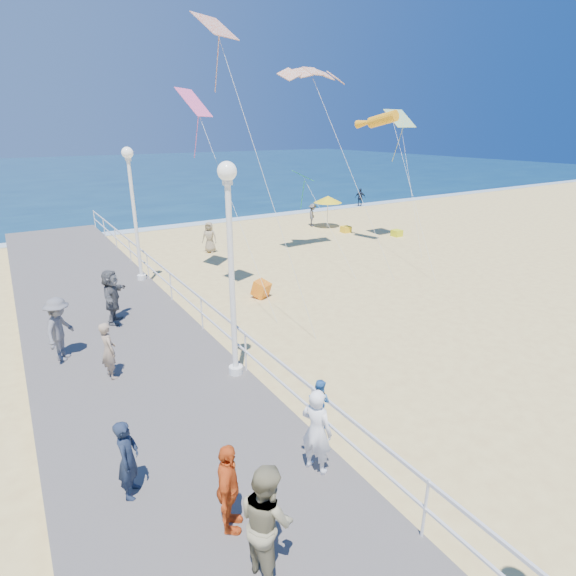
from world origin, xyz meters
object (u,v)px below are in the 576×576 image
spectator_5 (112,296)px  beach_walker_a (313,215)px  spectator_6 (109,350)px  beach_walker_c (209,237)px  beach_walker_b (360,198)px  spectator_2 (60,329)px  beach_chair_left (397,233)px  toddler_held (319,402)px  spectator_3 (228,489)px  woman_holding_toddler (317,431)px  beach_chair_right (346,229)px  lamp_post_mid (231,252)px  spectator_1 (267,520)px  beach_umbrella (328,199)px  lamp_post_far (133,201)px  box_kite (261,291)px  spectator_0 (128,459)px

spectator_5 → beach_walker_a: size_ratio=1.17×
spectator_6 → beach_walker_c: (7.46, 11.41, -0.32)m
beach_walker_b → spectator_2: bearing=68.5°
beach_walker_c → beach_chair_left: size_ratio=3.02×
toddler_held → spectator_3: bearing=80.3°
woman_holding_toddler → beach_walker_b: woman_holding_toddler is taller
beach_chair_right → beach_walker_b: bearing=44.3°
spectator_6 → beach_walker_a: bearing=-57.9°
lamp_post_mid → spectator_6: 4.03m
spectator_1 → beach_chair_left: size_ratio=3.30×
beach_umbrella → beach_chair_right: beach_umbrella is taller
lamp_post_far → beach_umbrella: bearing=22.1°
beach_chair_left → box_kite: bearing=-158.3°
beach_walker_c → box_kite: beach_walker_c is taller
woman_holding_toddler → spectator_1: size_ratio=0.93×
toddler_held → spectator_3: size_ratio=0.59×
spectator_0 → spectator_2: bearing=33.7°
beach_walker_b → spectator_0: bearing=77.3°
beach_walker_b → beach_umbrella: (-7.55, -5.42, 1.14)m
spectator_0 → beach_walker_b: (24.75, 22.77, -0.37)m
spectator_1 → beach_walker_c: bearing=-25.4°
lamp_post_far → beach_walker_a: size_ratio=3.47×
spectator_2 → spectator_1: bearing=-136.0°
woman_holding_toddler → beach_walker_c: woman_holding_toddler is taller
woman_holding_toddler → spectator_0: woman_holding_toddler is taller
lamp_post_mid → woman_holding_toddler: lamp_post_mid is taller
box_kite → toddler_held: bearing=-139.8°
woman_holding_toddler → spectator_3: 1.94m
spectator_6 → beach_chair_right: bearing=-65.1°
spectator_0 → beach_chair_right: size_ratio=2.67×
toddler_held → spectator_5: (-1.82, 8.81, -0.42)m
lamp_post_far → beach_walker_c: bearing=39.9°
box_kite → beach_walker_a: bearing=19.5°
spectator_6 → beach_walker_b: 30.49m
spectator_1 → spectator_3: size_ratio=1.16×
toddler_held → woman_holding_toddler: bearing=111.6°
lamp_post_far → beach_walker_b: size_ratio=3.47×
spectator_3 → spectator_5: (0.24, 9.31, 0.12)m
spectator_2 → beach_walker_c: size_ratio=1.07×
woman_holding_toddler → spectator_0: size_ratio=1.16×
beach_walker_a → beach_chair_right: 2.91m
lamp_post_mid → beach_walker_b: bearing=43.1°
beach_walker_a → woman_holding_toddler: bearing=-174.5°
spectator_3 → beach_walker_c: 18.53m
toddler_held → beach_chair_left: toddler_held is taller
beach_umbrella → beach_chair_right: size_ratio=3.89×
lamp_post_far → spectator_5: lamp_post_far is taller
spectator_0 → spectator_5: 7.88m
beach_walker_b → spectator_3: bearing=80.6°
lamp_post_mid → box_kite: size_ratio=8.87×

